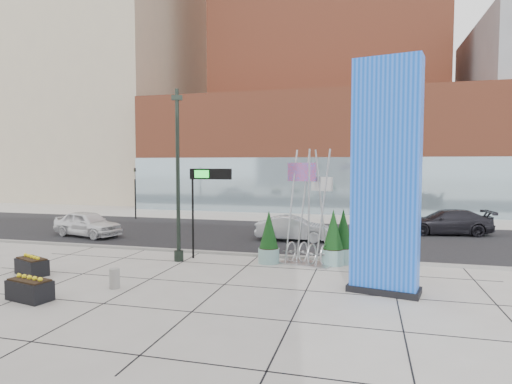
% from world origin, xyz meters
% --- Properties ---
extents(ground, '(160.00, 160.00, 0.00)m').
position_xyz_m(ground, '(0.00, 0.00, 0.00)').
color(ground, '#9E9991').
rests_on(ground, ground).
extents(street_asphalt, '(80.00, 12.00, 0.02)m').
position_xyz_m(street_asphalt, '(0.00, 10.00, 0.01)').
color(street_asphalt, black).
rests_on(street_asphalt, ground).
extents(curb_edge, '(80.00, 0.30, 0.12)m').
position_xyz_m(curb_edge, '(0.00, 4.00, 0.06)').
color(curb_edge, gray).
rests_on(curb_edge, ground).
extents(tower_podium, '(34.00, 10.00, 11.00)m').
position_xyz_m(tower_podium, '(1.00, 27.00, 5.50)').
color(tower_podium, brown).
rests_on(tower_podium, ground).
extents(tower_glass_front, '(34.00, 0.60, 5.00)m').
position_xyz_m(tower_glass_front, '(1.00, 22.20, 2.50)').
color(tower_glass_front, '#8CA5B2').
rests_on(tower_glass_front, ground).
extents(building_beige_left, '(18.00, 20.00, 34.00)m').
position_xyz_m(building_beige_left, '(-26.00, 34.00, 17.00)').
color(building_beige_left, tan).
rests_on(building_beige_left, ground).
extents(blue_pylon, '(2.55, 1.55, 7.94)m').
position_xyz_m(blue_pylon, '(6.61, -0.51, 3.84)').
color(blue_pylon, blue).
rests_on(blue_pylon, ground).
extents(lamp_post, '(0.53, 0.43, 7.74)m').
position_xyz_m(lamp_post, '(-2.25, 2.11, 3.17)').
color(lamp_post, black).
rests_on(lamp_post, ground).
extents(public_art_sculpture, '(2.46, 1.73, 5.08)m').
position_xyz_m(public_art_sculpture, '(3.52, 3.00, 1.33)').
color(public_art_sculpture, '#B4B6B9').
rests_on(public_art_sculpture, ground).
extents(concrete_bollard, '(0.36, 0.36, 0.70)m').
position_xyz_m(concrete_bollard, '(-2.63, -2.42, 0.35)').
color(concrete_bollard, gray).
rests_on(concrete_bollard, ground).
extents(overhead_street_sign, '(1.98, 0.24, 4.20)m').
position_xyz_m(overhead_street_sign, '(-1.14, 2.83, 3.61)').
color(overhead_street_sign, black).
rests_on(overhead_street_sign, ground).
extents(round_planter_east, '(0.98, 0.98, 2.45)m').
position_xyz_m(round_planter_east, '(4.60, 3.17, 1.16)').
color(round_planter_east, '#7DA8A2').
rests_on(round_planter_east, ground).
extents(round_planter_mid, '(0.97, 0.97, 2.44)m').
position_xyz_m(round_planter_mid, '(5.01, 3.60, 1.15)').
color(round_planter_mid, '#7DA8A2').
rests_on(round_planter_mid, ground).
extents(round_planter_west, '(0.94, 0.94, 2.35)m').
position_xyz_m(round_planter_west, '(1.80, 2.78, 1.11)').
color(round_planter_west, '#7DA8A2').
rests_on(round_planter_west, ground).
extents(box_planter_north, '(1.63, 1.24, 0.80)m').
position_xyz_m(box_planter_north, '(-6.89, -1.60, 0.37)').
color(box_planter_north, black).
rests_on(box_planter_north, ground).
extents(box_planter_south, '(1.62, 1.06, 0.82)m').
position_xyz_m(box_planter_south, '(-4.53, -4.28, 0.38)').
color(box_planter_south, black).
rests_on(box_planter_south, ground).
extents(car_white_west, '(4.82, 2.83, 1.54)m').
position_xyz_m(car_white_west, '(-10.45, 6.79, 0.77)').
color(car_white_west, white).
rests_on(car_white_west, ground).
extents(car_silver_mid, '(4.34, 1.72, 1.41)m').
position_xyz_m(car_silver_mid, '(1.92, 8.50, 0.70)').
color(car_silver_mid, '#B5B8BD').
rests_on(car_silver_mid, ground).
extents(car_dark_east, '(5.62, 2.91, 1.56)m').
position_xyz_m(car_dark_east, '(10.83, 13.08, 0.78)').
color(car_dark_east, black).
rests_on(car_dark_east, ground).
extents(traffic_signal, '(0.15, 0.18, 4.10)m').
position_xyz_m(traffic_signal, '(-12.00, 15.00, 2.30)').
color(traffic_signal, black).
rests_on(traffic_signal, ground).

